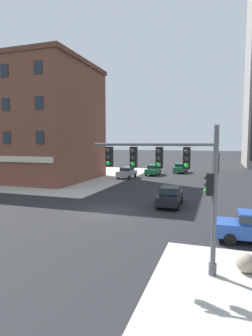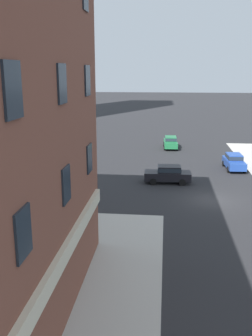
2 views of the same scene
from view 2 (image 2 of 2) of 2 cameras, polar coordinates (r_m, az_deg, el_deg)
ground_plane at (r=32.39m, az=12.85°, el=-4.72°), size 320.00×320.00×0.00m
car_main_southbound_far at (r=52.55m, az=6.75°, el=3.94°), size 4.46×2.01×1.68m
car_cross_westbound at (r=42.70m, az=15.99°, el=1.02°), size 4.47×2.04×1.68m
car_main_mid at (r=36.29m, az=6.38°, el=-0.84°), size 1.97×4.44×1.68m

